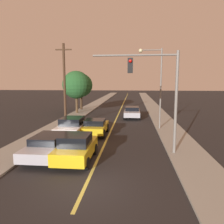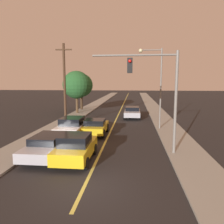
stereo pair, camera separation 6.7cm
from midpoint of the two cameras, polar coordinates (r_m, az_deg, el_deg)
name	(u,v)px [view 1 (the left image)]	position (r m, az deg, el deg)	size (l,w,h in m)	color
ground_plane	(85,187)	(10.08, -7.24, -18.84)	(200.00, 200.00, 0.00)	black
road_surface	(123,103)	(45.04, 2.94, 2.25)	(8.44, 80.00, 0.01)	black
sidewalk_left	(97,103)	(45.61, -3.95, 2.38)	(2.50, 80.00, 0.12)	gray
sidewalk_right	(150,103)	(45.11, 9.90, 2.22)	(2.50, 80.00, 0.12)	gray
car_near_lane_front	(76,147)	(12.80, -9.49, -9.13)	(1.94, 3.93, 1.58)	gold
car_near_lane_second	(95,126)	(18.76, -4.50, -3.77)	(1.99, 3.88, 1.34)	gold
car_outer_lane_front	(50,144)	(14.07, -16.08, -8.01)	(1.95, 5.17, 1.34)	#A5A8B2
car_outer_lane_second	(73,126)	(18.78, -10.32, -3.64)	(2.07, 4.73, 1.56)	white
car_far_oncoming	(132,112)	(27.32, 5.19, 0.02)	(2.01, 4.66, 1.38)	#A5A8B2
traffic_signal_mast	(157,84)	(13.57, 11.44, 7.12)	(5.18, 0.42, 6.23)	slate
streetlamp_right	(156,78)	(20.90, 11.22, 8.81)	(2.17, 0.36, 7.41)	slate
utility_pole_left	(64,83)	(22.43, -12.39, 7.29)	(1.60, 0.24, 8.09)	#422D1E
tree_left_near	(76,85)	(31.06, -9.36, 7.00)	(3.86, 3.86, 5.86)	#4C3823
tree_left_far	(81,85)	(34.68, -8.19, 6.92)	(3.63, 3.63, 5.62)	#3D2B1C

